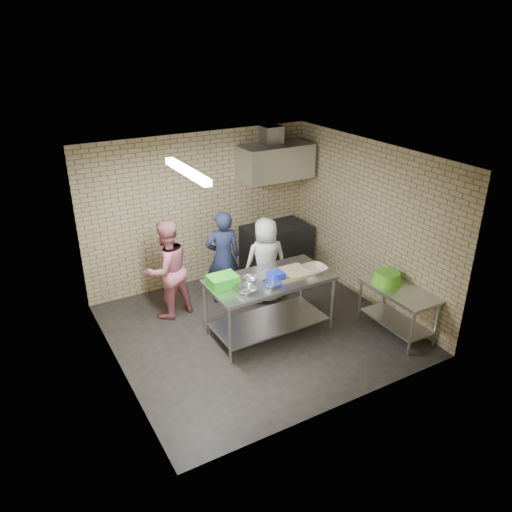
{
  "coord_description": "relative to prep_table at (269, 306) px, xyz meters",
  "views": [
    {
      "loc": [
        -3.27,
        -5.71,
        4.27
      ],
      "look_at": [
        0.1,
        0.2,
        1.15
      ],
      "focal_mm": 35.15,
      "sensor_mm": 36.0,
      "label": 1
    }
  ],
  "objects": [
    {
      "name": "floor",
      "position": [
        -0.13,
        0.14,
        -0.46
      ],
      "size": [
        4.2,
        4.2,
        0.0
      ],
      "primitive_type": "plane",
      "color": "black",
      "rests_on": "ground"
    },
    {
      "name": "ceiling",
      "position": [
        -0.13,
        0.14,
        2.24
      ],
      "size": [
        4.2,
        4.2,
        0.0
      ],
      "primitive_type": "plane",
      "rotation": [
        3.14,
        0.0,
        0.0
      ],
      "color": "black",
      "rests_on": "ground"
    },
    {
      "name": "back_wall",
      "position": [
        -0.13,
        2.14,
        0.89
      ],
      "size": [
        4.2,
        0.06,
        2.7
      ],
      "primitive_type": "cube",
      "color": "tan",
      "rests_on": "ground"
    },
    {
      "name": "front_wall",
      "position": [
        -0.13,
        -1.86,
        0.89
      ],
      "size": [
        4.2,
        0.06,
        2.7
      ],
      "primitive_type": "cube",
      "color": "tan",
      "rests_on": "ground"
    },
    {
      "name": "left_wall",
      "position": [
        -2.23,
        0.14,
        0.89
      ],
      "size": [
        0.06,
        4.0,
        2.7
      ],
      "primitive_type": "cube",
      "color": "tan",
      "rests_on": "ground"
    },
    {
      "name": "right_wall",
      "position": [
        1.97,
        0.14,
        0.89
      ],
      "size": [
        0.06,
        4.0,
        2.7
      ],
      "primitive_type": "cube",
      "color": "tan",
      "rests_on": "ground"
    },
    {
      "name": "prep_table",
      "position": [
        0.0,
        0.0,
        0.0
      ],
      "size": [
        1.84,
        0.92,
        0.92
      ],
      "primitive_type": "cube",
      "color": "silver",
      "rests_on": "floor"
    },
    {
      "name": "side_counter",
      "position": [
        1.67,
        -0.96,
        -0.09
      ],
      "size": [
        0.6,
        1.2,
        0.75
      ],
      "primitive_type": "cube",
      "color": "silver",
      "rests_on": "floor"
    },
    {
      "name": "stove",
      "position": [
        1.22,
        1.79,
        -0.01
      ],
      "size": [
        1.2,
        0.7,
        0.9
      ],
      "primitive_type": "cube",
      "color": "black",
      "rests_on": "floor"
    },
    {
      "name": "range_hood",
      "position": [
        1.22,
        1.84,
        1.64
      ],
      "size": [
        1.3,
        0.6,
        0.6
      ],
      "primitive_type": "cube",
      "color": "silver",
      "rests_on": "back_wall"
    },
    {
      "name": "hood_duct",
      "position": [
        1.22,
        1.99,
        2.09
      ],
      "size": [
        0.35,
        0.3,
        0.3
      ],
      "primitive_type": "cube",
      "color": "#A5A8AD",
      "rests_on": "back_wall"
    },
    {
      "name": "wall_shelf",
      "position": [
        1.52,
        2.03,
        1.46
      ],
      "size": [
        0.8,
        0.2,
        0.04
      ],
      "primitive_type": "cube",
      "color": "#3F2B19",
      "rests_on": "back_wall"
    },
    {
      "name": "fluorescent_fixture",
      "position": [
        -1.13,
        0.14,
        2.18
      ],
      "size": [
        0.1,
        1.25,
        0.08
      ],
      "primitive_type": "cube",
      "color": "white",
      "rests_on": "ceiling"
    },
    {
      "name": "green_crate",
      "position": [
        -0.7,
        0.12,
        0.54
      ],
      "size": [
        0.41,
        0.31,
        0.16
      ],
      "primitive_type": "cube",
      "color": "green",
      "rests_on": "prep_table"
    },
    {
      "name": "blue_tub",
      "position": [
        0.05,
        -0.1,
        0.53
      ],
      "size": [
        0.2,
        0.2,
        0.13
      ],
      "primitive_type": "cube",
      "color": "#1B2FD0",
      "rests_on": "prep_table"
    },
    {
      "name": "cutting_board",
      "position": [
        0.35,
        -0.02,
        0.48
      ],
      "size": [
        0.56,
        0.43,
        0.03
      ],
      "primitive_type": "cube",
      "color": "tan",
      "rests_on": "prep_table"
    },
    {
      "name": "mixing_bowl_a",
      "position": [
        -0.5,
        -0.2,
        0.5
      ],
      "size": [
        0.29,
        0.29,
        0.07
      ],
      "primitive_type": "imported",
      "rotation": [
        0.0,
        0.0,
        -0.01
      ],
      "color": "silver",
      "rests_on": "prep_table"
    },
    {
      "name": "mixing_bowl_b",
      "position": [
        -0.3,
        0.05,
        0.49
      ],
      "size": [
        0.22,
        0.22,
        0.07
      ],
      "primitive_type": "imported",
      "rotation": [
        0.0,
        0.0,
        -0.01
      ],
      "color": "silver",
      "rests_on": "prep_table"
    },
    {
      "name": "mixing_bowl_c",
      "position": [
        -0.1,
        -0.22,
        0.49
      ],
      "size": [
        0.27,
        0.27,
        0.07
      ],
      "primitive_type": "imported",
      "rotation": [
        0.0,
        0.0,
        -0.01
      ],
      "color": "silver",
      "rests_on": "prep_table"
    },
    {
      "name": "ceramic_bowl",
      "position": [
        0.7,
        -0.15,
        0.5
      ],
      "size": [
        0.36,
        0.36,
        0.09
      ],
      "primitive_type": "imported",
      "rotation": [
        0.0,
        0.0,
        -0.01
      ],
      "color": "#BEB298",
      "rests_on": "prep_table"
    },
    {
      "name": "green_basin",
      "position": [
        1.65,
        -0.71,
        0.37
      ],
      "size": [
        0.46,
        0.46,
        0.17
      ],
      "primitive_type": null,
      "color": "#59C626",
      "rests_on": "side_counter"
    },
    {
      "name": "bottle_red",
      "position": [
        1.27,
        2.03,
        1.57
      ],
      "size": [
        0.07,
        0.07,
        0.18
      ],
      "primitive_type": "cylinder",
      "color": "#B22619",
      "rests_on": "wall_shelf"
    },
    {
      "name": "bottle_green",
      "position": [
        1.67,
        2.03,
        1.55
      ],
      "size": [
        0.06,
        0.06,
        0.15
      ],
      "primitive_type": "cylinder",
      "color": "green",
      "rests_on": "wall_shelf"
    },
    {
      "name": "man_navy",
      "position": [
        -0.16,
        1.22,
        0.34
      ],
      "size": [
        0.66,
        0.51,
        1.6
      ],
      "primitive_type": "imported",
      "rotation": [
        0.0,
        0.0,
        2.91
      ],
      "color": "#141832",
      "rests_on": "floor"
    },
    {
      "name": "woman_pink",
      "position": [
        -1.13,
        1.24,
        0.34
      ],
      "size": [
        0.89,
        0.76,
        1.61
      ],
      "primitive_type": "imported",
      "rotation": [
        0.0,
        0.0,
        3.36
      ],
      "color": "#C46777",
      "rests_on": "floor"
    },
    {
      "name": "woman_white",
      "position": [
        0.47,
        0.9,
        0.28
      ],
      "size": [
        0.8,
        0.6,
        1.47
      ],
      "primitive_type": "imported",
      "rotation": [
        0.0,
        0.0,
        2.95
      ],
      "color": "white",
      "rests_on": "floor"
    }
  ]
}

